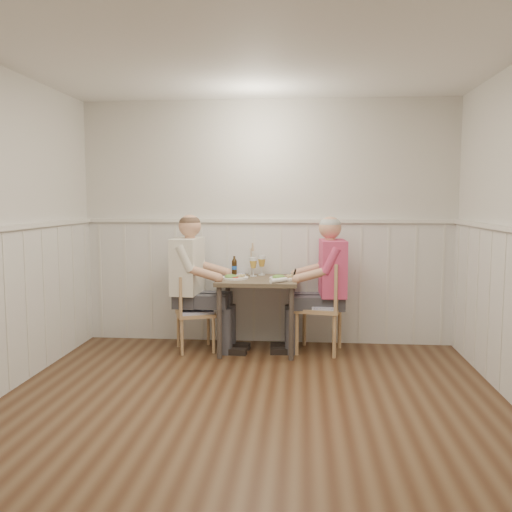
# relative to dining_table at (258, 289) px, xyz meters

# --- Properties ---
(ground_plane) EXTENTS (4.50, 4.50, 0.00)m
(ground_plane) POSITION_rel_dining_table_xyz_m (0.07, -1.84, -0.64)
(ground_plane) COLOR #412716
(room_shell) EXTENTS (4.04, 4.54, 2.60)m
(room_shell) POSITION_rel_dining_table_xyz_m (0.07, -1.84, 0.88)
(room_shell) COLOR silver
(room_shell) RESTS_ON ground
(wainscot) EXTENTS (4.00, 4.49, 1.34)m
(wainscot) POSITION_rel_dining_table_xyz_m (0.07, -1.15, 0.05)
(wainscot) COLOR white
(wainscot) RESTS_ON ground
(dining_table) EXTENTS (0.80, 0.70, 0.75)m
(dining_table) POSITION_rel_dining_table_xyz_m (0.00, 0.00, 0.00)
(dining_table) COLOR #493F2B
(dining_table) RESTS_ON ground
(chair_right) EXTENTS (0.52, 0.52, 0.93)m
(chair_right) POSITION_rel_dining_table_xyz_m (0.68, 0.02, -0.14)
(chair_right) COLOR #9E7E5A
(chair_right) RESTS_ON ground
(chair_left) EXTENTS (0.48, 0.48, 0.79)m
(chair_left) POSITION_rel_dining_table_xyz_m (-0.69, -0.04, -0.21)
(chair_left) COLOR #9E7E5A
(chair_left) RESTS_ON ground
(man_in_pink) EXTENTS (0.66, 0.46, 1.40)m
(man_in_pink) POSITION_rel_dining_table_xyz_m (0.71, 0.03, -0.05)
(man_in_pink) COLOR #3F3F47
(man_in_pink) RESTS_ON ground
(diner_cream) EXTENTS (0.68, 0.47, 1.42)m
(diner_cream) POSITION_rel_dining_table_xyz_m (-0.68, -0.02, -0.04)
(diner_cream) COLOR #3F3F47
(diner_cream) RESTS_ON ground
(plate_man) EXTENTS (0.28, 0.28, 0.07)m
(plate_man) POSITION_rel_dining_table_xyz_m (0.25, -0.04, 0.13)
(plate_man) COLOR white
(plate_man) RESTS_ON dining_table
(plate_diner) EXTENTS (0.27, 0.27, 0.07)m
(plate_diner) POSITION_rel_dining_table_xyz_m (-0.24, -0.05, 0.13)
(plate_diner) COLOR white
(plate_diner) RESTS_ON dining_table
(beer_glass_a) EXTENTS (0.08, 0.08, 0.21)m
(beer_glass_a) POSITION_rel_dining_table_xyz_m (0.02, 0.25, 0.25)
(beer_glass_a) COLOR silver
(beer_glass_a) RESTS_ON dining_table
(beer_glass_b) EXTENTS (0.08, 0.08, 0.20)m
(beer_glass_b) POSITION_rel_dining_table_xyz_m (-0.06, 0.14, 0.24)
(beer_glass_b) COLOR silver
(beer_glass_b) RESTS_ON dining_table
(beer_bottle) EXTENTS (0.06, 0.06, 0.20)m
(beer_bottle) POSITION_rel_dining_table_xyz_m (-0.27, 0.25, 0.20)
(beer_bottle) COLOR black
(beer_bottle) RESTS_ON dining_table
(rolled_napkin) EXTENTS (0.17, 0.17, 0.04)m
(rolled_napkin) POSITION_rel_dining_table_xyz_m (0.22, -0.25, 0.13)
(rolled_napkin) COLOR white
(rolled_napkin) RESTS_ON dining_table
(grass_vase) EXTENTS (0.04, 0.04, 0.36)m
(grass_vase) POSITION_rel_dining_table_xyz_m (-0.10, 0.27, 0.27)
(grass_vase) COLOR silver
(grass_vase) RESTS_ON dining_table
(gingham_mat) EXTENTS (0.30, 0.26, 0.01)m
(gingham_mat) POSITION_rel_dining_table_xyz_m (-0.29, 0.24, 0.11)
(gingham_mat) COLOR #5761A5
(gingham_mat) RESTS_ON dining_table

